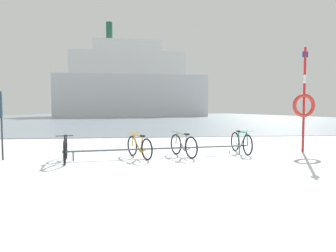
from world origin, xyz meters
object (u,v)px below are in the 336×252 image
Objects in this scene: bicycle_2 at (183,145)px; ferry_ship at (131,85)px; rescue_post at (304,103)px; bicycle_1 at (139,147)px; bicycle_0 at (65,149)px; bicycle_3 at (241,143)px.

ferry_ship is (-3.35, 61.09, 7.20)m from bicycle_2.
bicycle_2 is 4.67m from rescue_post.
bicycle_1 is 1.43m from bicycle_2.
bicycle_0 is at bearing -90.21° from ferry_ship.
rescue_post is 61.36m from ferry_ship.
rescue_post reaches higher than bicycle_2.
bicycle_0 is at bearing -169.40° from bicycle_3.
bicycle_2 is at bearing 8.99° from bicycle_0.
rescue_post is at bearing 6.51° from bicycle_2.
bicycle_1 is 0.04× the size of ferry_ship.
bicycle_1 is 0.85× the size of bicycle_3.
bicycle_0 is 0.46× the size of rescue_post.
bicycle_3 is at bearing -179.93° from rescue_post.
bicycle_2 reaches higher than bicycle_0.
bicycle_3 is at bearing 10.60° from bicycle_0.
ferry_ship is (-5.48, 60.59, 7.19)m from bicycle_3.
bicycle_3 reaches higher than bicycle_1.
ferry_ship reaches higher than bicycle_1.
ferry_ship is at bearing 91.80° from bicycle_1.
bicycle_0 is 0.05× the size of ferry_ship.
rescue_post is at bearing 6.24° from bicycle_1.
bicycle_2 is at bearing -166.74° from bicycle_3.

